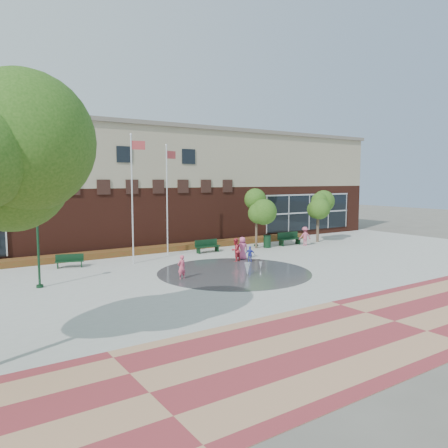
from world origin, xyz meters
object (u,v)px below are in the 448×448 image
trash_can (267,241)px  child_splash (182,267)px  bench_left (70,264)px  flagpole_right (167,194)px  flagpole_left (133,192)px

trash_can → child_splash: (-10.28, -5.67, 0.14)m
bench_left → trash_can: size_ratio=1.68×
flagpole_right → bench_left: flagpole_right is taller
flagpole_right → child_splash: size_ratio=5.87×
bench_left → child_splash: 7.39m
flagpole_left → child_splash: (0.38, -5.35, -3.71)m
flagpole_left → flagpole_right: bearing=39.8°
flagpole_right → trash_can: (7.48, -1.47, -3.66)m
flagpole_right → flagpole_left: bearing=-167.8°
trash_can → flagpole_left: bearing=-178.3°
flagpole_left → child_splash: flagpole_left is taller
flagpole_left → flagpole_right: (3.18, 1.78, -0.19)m
flagpole_left → bench_left: (-3.58, 0.88, -4.09)m
child_splash → flagpole_left: bearing=-94.0°
flagpole_right → child_splash: 8.43m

